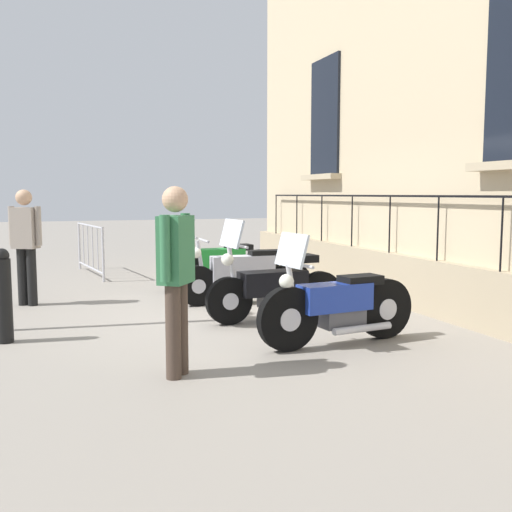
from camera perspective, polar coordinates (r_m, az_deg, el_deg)
ground_plane at (r=8.18m, az=-1.65°, el=-5.64°), size 60.00×60.00×0.00m
building_facade at (r=9.39m, az=15.39°, el=14.34°), size 0.82×11.02×6.31m
motorcycle_green at (r=10.02m, az=-3.33°, el=-0.91°), size 2.05×0.73×1.28m
motorcycle_silver at (r=8.86m, az=-1.08°, el=-1.96°), size 2.11×0.60×1.00m
motorcycle_black at (r=7.67m, az=1.83°, el=-3.09°), size 1.95×0.74×1.35m
motorcycle_blue at (r=6.50m, az=7.96°, el=-4.83°), size 1.98×0.67×1.26m
crowd_barrier at (r=12.41m, az=-15.96°, el=0.78°), size 0.37×2.20×1.05m
bollard at (r=7.09m, az=-23.54°, el=-3.57°), size 0.18×0.18×1.07m
pedestrian_standing at (r=9.28m, az=-21.68°, el=1.46°), size 0.46×0.38×1.73m
pedestrian_walking at (r=5.29m, az=-7.85°, el=-1.33°), size 0.39×0.44×1.74m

